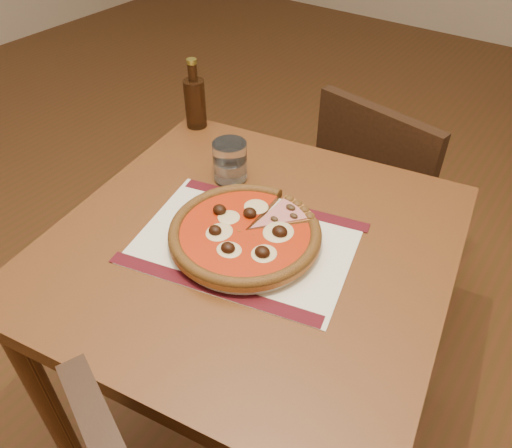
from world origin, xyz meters
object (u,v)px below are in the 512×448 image
Objects in this scene: water_glass at (230,161)px; chair_far at (381,199)px; bottle at (195,101)px; pizza at (245,232)px; plate at (245,239)px; table at (251,274)px.

chair_far is at bearing 67.32° from water_glass.
bottle is at bearing 147.75° from water_glass.
chair_far is 4.29× the size of bottle.
pizza is (-0.05, -0.67, 0.31)m from chair_far.
chair_far reaches higher than pizza.
water_glass reaches higher than pizza.
chair_far is at bearing 38.65° from bottle.
plate is 2.96× the size of water_glass.
chair_far is at bearing 86.37° from table.
chair_far is 2.64× the size of pizza.
bottle is (-0.40, 0.31, 0.04)m from pizza.
table is 0.68m from chair_far.
plate is (-0.05, -0.67, 0.29)m from chair_far.
water_glass is (-0.16, 0.16, 0.02)m from pizza.
bottle is (-0.40, 0.30, 0.18)m from table.
water_glass reaches higher than plate.
plate is at bearing -106.28° from table.
plate is at bearing 96.47° from chair_far.
bottle reaches higher than table.
plate is 1.52× the size of bottle.
pizza reaches higher than plate.
chair_far is 0.64m from water_glass.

